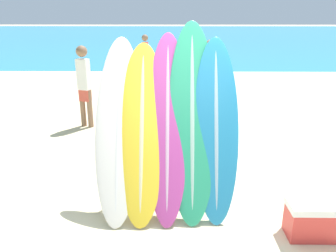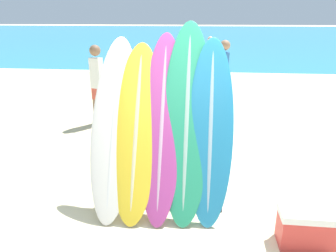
{
  "view_description": "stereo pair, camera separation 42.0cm",
  "coord_description": "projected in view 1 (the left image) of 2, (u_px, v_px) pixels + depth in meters",
  "views": [
    {
      "loc": [
        -0.13,
        -3.03,
        2.33
      ],
      "look_at": [
        -0.19,
        1.36,
        0.83
      ],
      "focal_mm": 35.0,
      "sensor_mm": 36.0,
      "label": 1
    },
    {
      "loc": [
        0.29,
        -3.01,
        2.33
      ],
      "look_at": [
        -0.19,
        1.36,
        0.83
      ],
      "focal_mm": 35.0,
      "sensor_mm": 36.0,
      "label": 2
    }
  ],
  "objects": [
    {
      "name": "ocean_water",
      "position": [
        174.0,
        34.0,
        41.48
      ],
      "size": [
        120.0,
        60.0,
        0.01
      ],
      "color": "teal",
      "rests_on": "ground_plane"
    },
    {
      "name": "cooler_box",
      "position": [
        314.0,
        220.0,
        3.57
      ],
      "size": [
        0.59,
        0.32,
        0.42
      ],
      "color": "red",
      "rests_on": "ground_plane"
    },
    {
      "name": "surfboard_slot_0",
      "position": [
        118.0,
        128.0,
        3.92
      ],
      "size": [
        0.56,
        1.17,
        2.08
      ],
      "color": "silver",
      "rests_on": "ground_plane"
    },
    {
      "name": "person_near_water",
      "position": [
        209.0,
        74.0,
        7.89
      ],
      "size": [
        0.24,
        0.3,
        1.78
      ],
      "rotation": [
        0.0,
        0.0,
        1.77
      ],
      "color": "#A87A5B",
      "rests_on": "ground_plane"
    },
    {
      "name": "person_far_left",
      "position": [
        189.0,
        55.0,
        12.59
      ],
      "size": [
        0.24,
        0.27,
        1.56
      ],
      "rotation": [
        0.0,
        0.0,
        5.22
      ],
      "color": "beige",
      "rests_on": "ground_plane"
    },
    {
      "name": "person_mid_beach",
      "position": [
        84.0,
        84.0,
        6.9
      ],
      "size": [
        0.29,
        0.24,
        1.74
      ],
      "rotation": [
        0.0,
        0.0,
        2.79
      ],
      "color": "#846047",
      "rests_on": "ground_plane"
    },
    {
      "name": "surfboard_slot_4",
      "position": [
        216.0,
        129.0,
        3.88
      ],
      "size": [
        0.54,
        0.94,
        2.09
      ],
      "color": "teal",
      "rests_on": "ground_plane"
    },
    {
      "name": "surfboard_slot_2",
      "position": [
        168.0,
        126.0,
        3.91
      ],
      "size": [
        0.51,
        1.14,
        2.14
      ],
      "color": "#B23D8E",
      "rests_on": "ground_plane"
    },
    {
      "name": "surfboard_rack",
      "position": [
        167.0,
        177.0,
        4.01
      ],
      "size": [
        1.54,
        0.04,
        0.81
      ],
      "color": "#28282D",
      "rests_on": "ground_plane"
    },
    {
      "name": "surfboard_slot_3",
      "position": [
        192.0,
        120.0,
        3.91
      ],
      "size": [
        0.59,
        1.11,
        2.28
      ],
      "color": "#289E70",
      "rests_on": "ground_plane"
    },
    {
      "name": "person_far_right",
      "position": [
        145.0,
        57.0,
        11.63
      ],
      "size": [
        0.22,
        0.28,
        1.68
      ],
      "rotation": [
        0.0,
        0.0,
        4.46
      ],
      "color": "#846047",
      "rests_on": "ground_plane"
    },
    {
      "name": "ground_plane",
      "position": [
        184.0,
        237.0,
        3.62
      ],
      "size": [
        160.0,
        160.0,
        0.0
      ],
      "primitive_type": "plane",
      "color": "beige"
    },
    {
      "name": "surfboard_slot_1",
      "position": [
        142.0,
        131.0,
        3.9
      ],
      "size": [
        0.58,
        1.13,
        2.02
      ],
      "color": "yellow",
      "rests_on": "ground_plane"
    }
  ]
}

